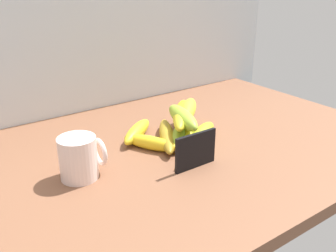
{
  "coord_description": "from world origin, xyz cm",
  "views": [
    {
      "loc": [
        -56.18,
        -69.54,
        45.2
      ],
      "look_at": [
        -4.6,
        2.74,
        8.0
      ],
      "focal_mm": 40.42,
      "sensor_mm": 36.0,
      "label": 1
    }
  ],
  "objects_px": {
    "banana_3": "(186,125)",
    "banana_9": "(183,117)",
    "banana_2": "(180,132)",
    "banana_1": "(151,143)",
    "banana_4": "(201,135)",
    "banana_6": "(179,118)",
    "banana_5": "(167,135)",
    "banana_8": "(188,110)",
    "banana_7": "(181,112)",
    "banana_0": "(137,131)",
    "chalkboard_sign": "(195,152)",
    "coffee_mug": "(79,157)"
  },
  "relations": [
    {
      "from": "banana_3",
      "to": "banana_9",
      "type": "distance_m",
      "value": 0.07
    },
    {
      "from": "banana_3",
      "to": "banana_2",
      "type": "bearing_deg",
      "value": -145.24
    },
    {
      "from": "banana_1",
      "to": "banana_3",
      "type": "bearing_deg",
      "value": 13.63
    },
    {
      "from": "banana_4",
      "to": "banana_6",
      "type": "height_order",
      "value": "banana_6"
    },
    {
      "from": "banana_2",
      "to": "banana_9",
      "type": "height_order",
      "value": "banana_9"
    },
    {
      "from": "banana_5",
      "to": "banana_9",
      "type": "bearing_deg",
      "value": -16.89
    },
    {
      "from": "banana_1",
      "to": "banana_8",
      "type": "distance_m",
      "value": 0.16
    },
    {
      "from": "banana_1",
      "to": "banana_7",
      "type": "distance_m",
      "value": 0.14
    },
    {
      "from": "banana_0",
      "to": "banana_5",
      "type": "bearing_deg",
      "value": -52.95
    },
    {
      "from": "banana_3",
      "to": "banana_6",
      "type": "xyz_separation_m",
      "value": [
        -0.04,
        -0.03,
        0.04
      ]
    },
    {
      "from": "chalkboard_sign",
      "to": "banana_6",
      "type": "height_order",
      "value": "chalkboard_sign"
    },
    {
      "from": "coffee_mug",
      "to": "banana_4",
      "type": "relative_size",
      "value": 0.57
    },
    {
      "from": "coffee_mug",
      "to": "banana_2",
      "type": "xyz_separation_m",
      "value": [
        0.29,
        0.03,
        -0.03
      ]
    },
    {
      "from": "banana_6",
      "to": "banana_8",
      "type": "xyz_separation_m",
      "value": [
        0.05,
        0.03,
        0.0
      ]
    },
    {
      "from": "banana_1",
      "to": "banana_8",
      "type": "relative_size",
      "value": 0.95
    },
    {
      "from": "chalkboard_sign",
      "to": "banana_2",
      "type": "height_order",
      "value": "chalkboard_sign"
    },
    {
      "from": "banana_3",
      "to": "coffee_mug",
      "type": "bearing_deg",
      "value": -170.01
    },
    {
      "from": "banana_3",
      "to": "banana_8",
      "type": "distance_m",
      "value": 0.04
    },
    {
      "from": "coffee_mug",
      "to": "banana_9",
      "type": "height_order",
      "value": "coffee_mug"
    },
    {
      "from": "banana_2",
      "to": "banana_5",
      "type": "height_order",
      "value": "banana_2"
    },
    {
      "from": "banana_4",
      "to": "banana_5",
      "type": "xyz_separation_m",
      "value": [
        -0.07,
        0.06,
        -0.0
      ]
    },
    {
      "from": "coffee_mug",
      "to": "banana_5",
      "type": "height_order",
      "value": "coffee_mug"
    },
    {
      "from": "banana_1",
      "to": "banana_5",
      "type": "relative_size",
      "value": 0.73
    },
    {
      "from": "banana_8",
      "to": "banana_7",
      "type": "bearing_deg",
      "value": 160.35
    },
    {
      "from": "banana_3",
      "to": "banana_5",
      "type": "bearing_deg",
      "value": -164.8
    },
    {
      "from": "banana_5",
      "to": "banana_3",
      "type": "bearing_deg",
      "value": 15.2
    },
    {
      "from": "banana_0",
      "to": "banana_6",
      "type": "distance_m",
      "value": 0.12
    },
    {
      "from": "banana_1",
      "to": "banana_6",
      "type": "relative_size",
      "value": 0.92
    },
    {
      "from": "banana_3",
      "to": "banana_6",
      "type": "height_order",
      "value": "banana_6"
    },
    {
      "from": "banana_0",
      "to": "banana_2",
      "type": "xyz_separation_m",
      "value": [
        0.09,
        -0.07,
        0.0
      ]
    },
    {
      "from": "banana_6",
      "to": "coffee_mug",
      "type": "bearing_deg",
      "value": -173.52
    },
    {
      "from": "coffee_mug",
      "to": "banana_7",
      "type": "distance_m",
      "value": 0.33
    },
    {
      "from": "banana_2",
      "to": "banana_8",
      "type": "relative_size",
      "value": 1.01
    },
    {
      "from": "banana_4",
      "to": "banana_7",
      "type": "xyz_separation_m",
      "value": [
        -0.0,
        0.09,
        0.04
      ]
    },
    {
      "from": "chalkboard_sign",
      "to": "banana_7",
      "type": "distance_m",
      "value": 0.2
    },
    {
      "from": "banana_3",
      "to": "banana_5",
      "type": "relative_size",
      "value": 1.0
    },
    {
      "from": "banana_8",
      "to": "coffee_mug",
      "type": "bearing_deg",
      "value": -170.05
    },
    {
      "from": "chalkboard_sign",
      "to": "banana_3",
      "type": "bearing_deg",
      "value": 57.96
    },
    {
      "from": "coffee_mug",
      "to": "banana_7",
      "type": "bearing_deg",
      "value": 11.81
    },
    {
      "from": "chalkboard_sign",
      "to": "banana_7",
      "type": "relative_size",
      "value": 0.61
    },
    {
      "from": "banana_7",
      "to": "banana_8",
      "type": "distance_m",
      "value": 0.02
    },
    {
      "from": "banana_0",
      "to": "banana_4",
      "type": "bearing_deg",
      "value": -45.56
    },
    {
      "from": "chalkboard_sign",
      "to": "banana_8",
      "type": "distance_m",
      "value": 0.21
    },
    {
      "from": "banana_9",
      "to": "banana_5",
      "type": "bearing_deg",
      "value": 163.11
    },
    {
      "from": "banana_3",
      "to": "banana_6",
      "type": "relative_size",
      "value": 1.25
    },
    {
      "from": "banana_2",
      "to": "banana_4",
      "type": "height_order",
      "value": "same"
    },
    {
      "from": "banana_6",
      "to": "banana_0",
      "type": "bearing_deg",
      "value": 141.59
    },
    {
      "from": "banana_0",
      "to": "banana_9",
      "type": "height_order",
      "value": "banana_9"
    },
    {
      "from": "banana_5",
      "to": "banana_7",
      "type": "bearing_deg",
      "value": 24.12
    },
    {
      "from": "banana_1",
      "to": "banana_7",
      "type": "height_order",
      "value": "banana_7"
    }
  ]
}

